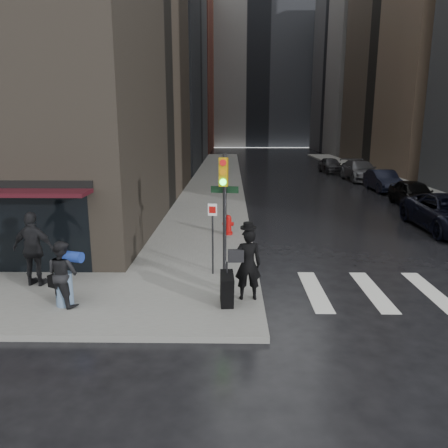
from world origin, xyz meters
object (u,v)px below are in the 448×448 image
Objects in this scene: man_overcoat at (244,268)px; traffic_light at (223,199)px; parked_car_3 at (360,170)px; fire_hydrant at (228,226)px; man_greycoat at (34,249)px; parked_car_1 at (413,194)px; parked_car_2 at (383,181)px; parked_car_4 at (331,165)px; man_jeans at (63,273)px.

man_overcoat is 0.58× the size of traffic_light.
traffic_light is 25.38m from parked_car_3.
man_greycoat is at bearing -132.92° from fire_hydrant.
man_overcoat is at bearing 178.59° from man_greycoat.
man_overcoat is 6.70m from fire_hydrant.
man_overcoat is 0.38× the size of parked_car_3.
fire_hydrant is (5.28, 5.68, -0.67)m from man_greycoat.
parked_car_1 is (9.75, 13.59, -0.28)m from man_overcoat.
parked_car_4 is (-1.04, 11.28, -0.02)m from parked_car_2.
parked_car_1 is (10.30, 11.73, -1.72)m from traffic_light.
parked_car_3 is at bearing 60.08° from fire_hydrant.
man_jeans is at bearing -126.57° from parked_car_2.
man_jeans is 29.07m from parked_car_3.
traffic_light is at bearing -78.05° from man_overcoat.
parked_car_3 is (10.59, 23.01, -1.65)m from traffic_light.
man_greycoat is at bearing -124.51° from parked_car_3.
man_jeans is 0.46× the size of traffic_light.
parked_car_4 is at bearing 79.95° from traffic_light.
man_greycoat is 7.79m from fire_hydrant.
traffic_light is 5.19m from fire_hydrant.
parked_car_3 is (15.75, 23.87, -0.39)m from man_greycoat.
man_jeans is 0.30× the size of parked_car_3.
man_jeans reaches higher than parked_car_4.
traffic_light reaches higher than parked_car_2.
man_greycoat is 28.60m from parked_car_3.
man_overcoat is at bearing -113.09° from parked_car_3.
man_greycoat is 24.07m from parked_car_2.
man_greycoat is 0.58× the size of traffic_light.
man_overcoat is 0.99× the size of man_greycoat.
parked_car_4 is (13.36, 30.86, -0.29)m from man_jeans.
parked_car_1 is at bearing 57.01° from traffic_light.
traffic_light is at bearing -122.67° from man_jeans.
parked_car_1 reaches higher than parked_car_4.
man_jeans is 0.41× the size of parked_car_4.
man_overcoat is 0.48× the size of parked_car_2.
man_jeans reaches higher than parked_car_3.
man_greycoat reaches higher than man_overcoat.
parked_car_4 is at bearing -110.80° from man_overcoat.
man_jeans is at bearing 142.22° from man_greycoat.
man_greycoat reaches higher than parked_car_4.
parked_car_3 is at bearing 89.24° from parked_car_2.
parked_car_2 is at bearing 88.87° from parked_car_1.
man_overcoat reaches higher than parked_car_1.
traffic_light reaches higher than man_jeans.
parked_car_2 is at bearing 67.05° from traffic_light.
parked_car_2 is (15.70, 18.24, -0.48)m from man_greycoat.
parked_car_3 reaches higher than fire_hydrant.
fire_hydrant is at bearing -115.45° from parked_car_4.
man_greycoat reaches higher than parked_car_2.
man_jeans is at bearing -120.92° from parked_car_3.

